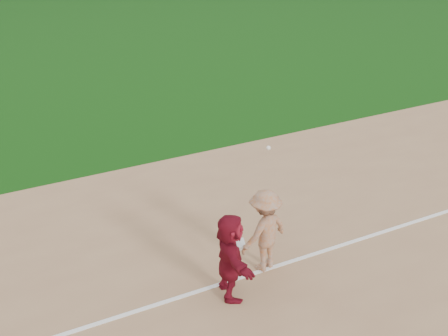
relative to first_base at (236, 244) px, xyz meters
name	(u,v)px	position (x,y,z in m)	size (l,w,h in m)	color
ground	(255,248)	(0.34, -0.23, -0.06)	(160.00, 160.00, 0.00)	#10410C
foul_line	(274,267)	(0.34, -1.03, -0.04)	(60.00, 0.10, 0.01)	white
first_base	(236,244)	(0.00, 0.00, 0.00)	(0.38, 0.38, 0.09)	silver
base_runner	(230,256)	(-0.87, -1.38, 0.85)	(1.65, 0.53, 1.78)	maroon
first_base_play	(265,231)	(0.15, -0.92, 0.86)	(1.30, 0.95, 2.59)	gray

